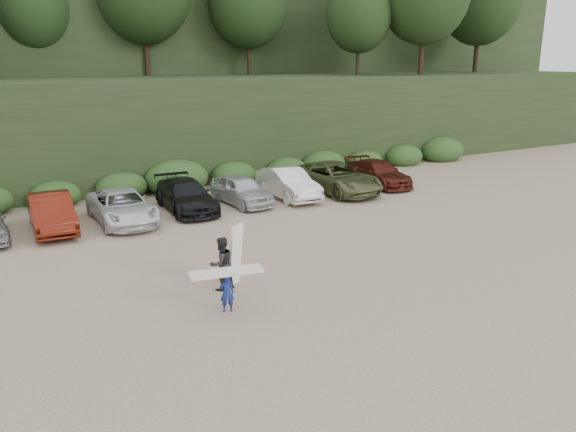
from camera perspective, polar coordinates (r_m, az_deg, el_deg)
ground at (r=18.84m, az=0.64°, el=-6.57°), size 120.00×120.00×0.00m
hillside_backdrop at (r=51.81m, az=-21.54°, el=19.19°), size 90.00×41.50×28.00m
parked_cars at (r=26.23m, az=-18.68°, el=0.80°), size 34.28×6.40×1.64m
child_surfer at (r=16.42m, az=-6.25°, el=-6.86°), size 2.19×0.98×1.27m
adult_surfer at (r=18.00m, az=-6.65°, el=-4.74°), size 1.35×0.81×2.05m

